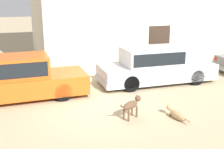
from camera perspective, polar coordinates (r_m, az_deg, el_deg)
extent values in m
plane|color=tan|center=(9.75, -3.07, -5.73)|extent=(80.00, 80.00, 0.00)
cube|color=#D15619|center=(10.58, -17.80, -2.01)|extent=(4.67, 1.72, 0.66)
cube|color=#D15619|center=(10.40, -18.36, 1.54)|extent=(2.15, 1.47, 0.70)
cube|color=black|center=(10.40, -18.37, 1.60)|extent=(1.98, 1.49, 0.49)
cube|color=#999BA0|center=(10.92, -5.53, -1.98)|extent=(0.13, 1.65, 0.20)
sphere|color=silver|center=(11.44, -6.23, 0.74)|extent=(0.20, 0.20, 0.20)
sphere|color=silver|center=(10.20, -4.52, -1.06)|extent=(0.20, 0.20, 0.20)
cylinder|color=black|center=(11.44, -10.87, -1.11)|extent=(0.62, 0.20, 0.62)
cylinder|color=black|center=(10.04, -9.58, -3.42)|extent=(0.62, 0.20, 0.62)
cube|color=#B2B5BA|center=(12.00, 8.76, 0.57)|extent=(4.76, 1.88, 0.64)
cube|color=#B2B5BA|center=(11.75, 7.87, 3.61)|extent=(2.40, 1.55, 0.69)
cube|color=black|center=(11.75, 7.87, 3.65)|extent=(2.22, 1.57, 0.48)
cube|color=#999BA0|center=(13.22, 17.83, 0.46)|extent=(0.19, 1.66, 0.20)
cube|color=#999BA0|center=(11.26, -1.99, -1.36)|extent=(0.19, 1.66, 0.20)
sphere|color=silver|center=(13.69, 16.47, 2.59)|extent=(0.20, 0.20, 0.20)
sphere|color=silver|center=(12.64, 19.79, 1.25)|extent=(0.20, 0.20, 0.20)
cube|color=red|center=(11.84, -2.94, 1.32)|extent=(0.05, 0.18, 0.18)
cube|color=red|center=(10.49, -0.95, -0.55)|extent=(0.05, 0.18, 0.18)
cylinder|color=black|center=(13.33, 12.79, 1.18)|extent=(0.63, 0.23, 0.62)
cylinder|color=black|center=(12.11, 16.28, -0.52)|extent=(0.63, 0.23, 0.62)
cylinder|color=black|center=(12.19, 1.23, 0.22)|extent=(0.63, 0.23, 0.62)
cylinder|color=black|center=(10.84, 3.75, -1.78)|extent=(0.63, 0.23, 0.62)
cube|color=red|center=(14.50, 19.77, 2.99)|extent=(0.05, 0.18, 0.18)
cube|color=#38281E|center=(14.01, 9.20, 5.16)|extent=(1.10, 0.02, 2.10)
cylinder|color=brown|center=(8.79, 3.97, -7.04)|extent=(0.06, 0.06, 0.33)
cylinder|color=brown|center=(8.70, 4.88, -7.31)|extent=(0.06, 0.06, 0.33)
cylinder|color=brown|center=(8.50, 2.36, -7.85)|extent=(0.06, 0.06, 0.33)
cylinder|color=brown|center=(8.41, 3.29, -8.14)|extent=(0.06, 0.06, 0.33)
ellipsoid|color=brown|center=(8.50, 3.66, -6.04)|extent=(0.64, 0.51, 0.24)
sphere|color=brown|center=(8.75, 5.12, -4.73)|extent=(0.18, 0.18, 0.18)
cone|color=brown|center=(8.83, 5.46, -4.65)|extent=(0.13, 0.13, 0.10)
cone|color=brown|center=(8.75, 4.84, -4.16)|extent=(0.09, 0.09, 0.08)
cone|color=brown|center=(8.69, 5.42, -4.31)|extent=(0.09, 0.09, 0.08)
cylinder|color=brown|center=(8.20, 2.07, -6.39)|extent=(0.19, 0.14, 0.17)
cylinder|color=tan|center=(8.96, 11.20, -7.81)|extent=(0.11, 0.07, 0.06)
cylinder|color=tan|center=(9.04, 11.91, -7.62)|extent=(0.11, 0.07, 0.06)
ellipsoid|color=tan|center=(8.75, 12.81, -7.82)|extent=(0.32, 0.69, 0.25)
sphere|color=tan|center=(9.00, 11.23, -6.34)|extent=(0.19, 0.19, 0.19)
cone|color=tan|center=(9.07, 10.85, -6.23)|extent=(0.11, 0.11, 0.10)
cone|color=tan|center=(8.93, 10.98, -5.91)|extent=(0.07, 0.07, 0.08)
cone|color=tan|center=(9.00, 11.54, -5.78)|extent=(0.07, 0.07, 0.08)
cylinder|color=tan|center=(8.46, 14.63, -8.66)|extent=(0.08, 0.24, 0.07)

